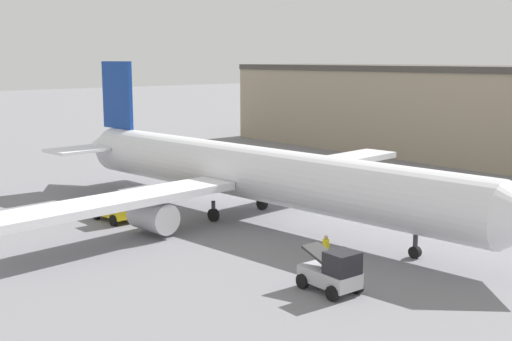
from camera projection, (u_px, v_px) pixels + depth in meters
The scene contains 6 objects.
ground_plane at pixel (256, 219), 45.54m from camera, with size 400.00×400.00×0.00m, color slate.
airplane at pixel (246, 172), 45.63m from camera, with size 42.79×36.82×11.05m.
ground_crew_worker at pixel (326, 249), 35.45m from camera, with size 0.37×0.37×1.67m.
baggage_tug at pixel (118, 208), 44.88m from camera, with size 3.50×2.20×1.97m.
belt_loader_truck at pixel (333, 272), 31.17m from camera, with size 3.10×2.04×2.19m.
safety_cone_near at pixel (22, 223), 43.49m from camera, with size 0.36×0.36×0.55m.
Camera 1 is at (33.68, -28.71, 11.26)m, focal length 45.00 mm.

